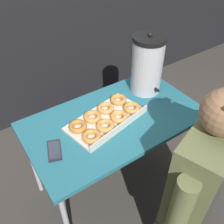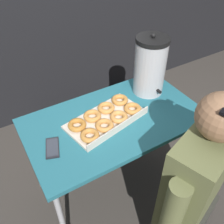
% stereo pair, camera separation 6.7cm
% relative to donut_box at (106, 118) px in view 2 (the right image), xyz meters
% --- Properties ---
extents(ground_plane, '(12.00, 12.00, 0.00)m').
position_rel_donut_box_xyz_m(ground_plane, '(0.05, -0.01, -0.73)').
color(ground_plane, '#3D3833').
extents(folding_table, '(1.12, 0.64, 0.71)m').
position_rel_donut_box_xyz_m(folding_table, '(0.05, -0.01, -0.08)').
color(folding_table, '#236675').
rests_on(folding_table, ground).
extents(donut_box, '(0.54, 0.35, 0.05)m').
position_rel_donut_box_xyz_m(donut_box, '(0.00, 0.00, 0.00)').
color(donut_box, beige).
rests_on(donut_box, folding_table).
extents(coffee_urn, '(0.22, 0.25, 0.43)m').
position_rel_donut_box_xyz_m(coffee_urn, '(0.42, 0.13, 0.18)').
color(coffee_urn, '#B7B7BC').
rests_on(coffee_urn, folding_table).
extents(cell_phone, '(0.12, 0.16, 0.01)m').
position_rel_donut_box_xyz_m(cell_phone, '(-0.37, -0.05, -0.02)').
color(cell_phone, black).
rests_on(cell_phone, folding_table).
extents(person_seated, '(0.57, 0.34, 1.22)m').
position_rel_donut_box_xyz_m(person_seated, '(0.19, -0.60, -0.16)').
color(person_seated, '#33332D').
rests_on(person_seated, ground).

